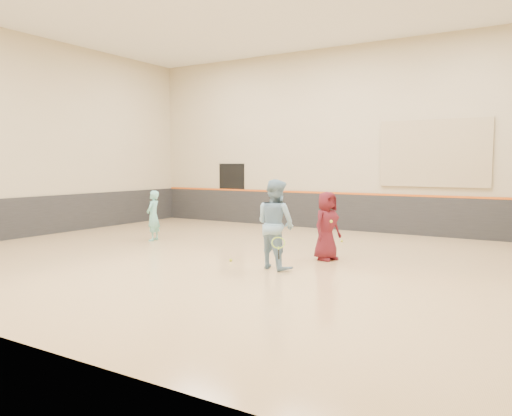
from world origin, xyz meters
The scene contains 14 objects.
room centered at (0.00, 0.00, 0.81)m, with size 15.04×12.04×6.22m.
wainscot_back centered at (0.00, 5.97, 0.60)m, with size 14.90×0.04×1.20m, color #232326.
wainscot_left centered at (-7.47, 0.00, 0.60)m, with size 0.04×11.90×1.20m, color #232326.
accent_stripe centered at (0.00, 5.96, 1.22)m, with size 14.90×0.03×0.06m, color #D85914.
acoustic_panel centered at (2.80, 5.95, 2.50)m, with size 3.20×0.08×2.00m, color tan.
doorway centered at (-4.50, 5.98, 1.10)m, with size 1.10×0.05×2.20m, color black.
girl centered at (-3.80, 0.97, 0.72)m, with size 0.52×0.34×1.43m, color #73C7BE.
instructor centered at (1.03, -0.54, 0.93)m, with size 0.91×0.71×1.86m, color #84AECD.
young_man centered at (1.58, 0.87, 0.78)m, with size 0.76×0.50×1.56m, color #5A151F.
held_racket centered at (1.31, -0.93, 0.61)m, with size 0.43×0.43×0.48m, color #A7DB30, non-canonical shape.
spare_racket centered at (-0.99, 2.85, 0.03)m, with size 0.63×0.63×0.06m, color gold, non-canonical shape.
ball_under_racket centered at (-0.17, -0.44, 0.03)m, with size 0.07×0.07×0.07m, color #CCD832.
ball_in_hand centered at (1.78, 0.64, 0.92)m, with size 0.07×0.07×0.07m, color yellow.
ball_beside_spare centered at (0.90, 3.50, 0.03)m, with size 0.07×0.07×0.07m, color #CDD431.
Camera 1 is at (6.06, -9.54, 2.17)m, focal length 35.00 mm.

